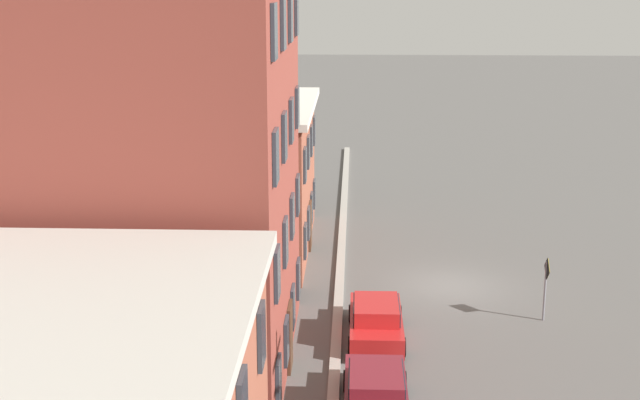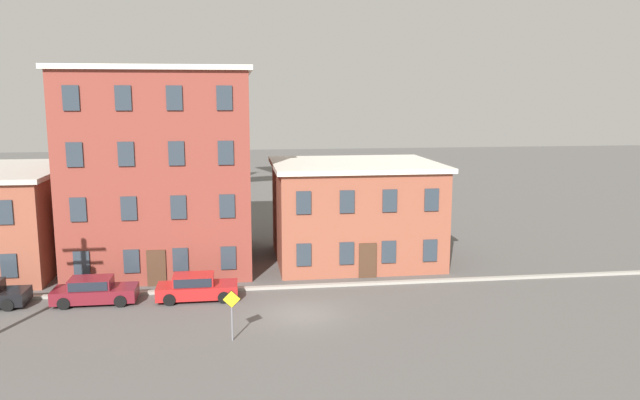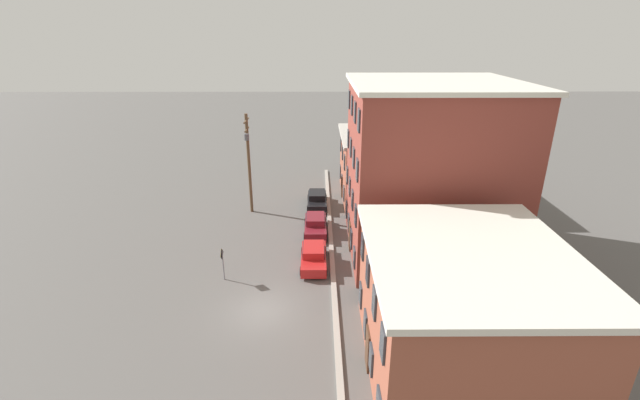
{
  "view_description": "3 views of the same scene",
  "coord_description": "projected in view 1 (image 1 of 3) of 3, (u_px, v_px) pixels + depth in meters",
  "views": [
    {
      "loc": [
        -34.43,
        3.91,
        12.55
      ],
      "look_at": [
        0.02,
        5.3,
        3.55
      ],
      "focal_mm": 50.0,
      "sensor_mm": 36.0,
      "label": 1
    },
    {
      "loc": [
        -3.24,
        -30.66,
        11.17
      ],
      "look_at": [
        1.62,
        4.99,
        5.13
      ],
      "focal_mm": 35.0,
      "sensor_mm": 36.0,
      "label": 2
    },
    {
      "loc": [
        22.03,
        3.42,
        16.15
      ],
      "look_at": [
        -1.16,
        3.57,
        6.89
      ],
      "focal_mm": 24.0,
      "sensor_mm": 36.0,
      "label": 3
    }
  ],
  "objects": [
    {
      "name": "apartment_far",
      "position": [
        210.0,
        176.0,
        40.43
      ],
      "size": [
        11.1,
        9.54,
        6.73
      ],
      "color": "brown",
      "rests_on": "ground_plane"
    },
    {
      "name": "ground_plane",
      "position": [
        450.0,
        286.0,
        36.31
      ],
      "size": [
        200.0,
        200.0,
        0.0
      ],
      "primitive_type": "plane",
      "color": "#565451"
    },
    {
      "name": "car_maroon",
      "position": [
        376.0,
        392.0,
        25.58
      ],
      "size": [
        4.4,
        1.92,
        1.43
      ],
      "color": "maroon",
      "rests_on": "ground_plane"
    },
    {
      "name": "caution_sign",
      "position": [
        546.0,
        279.0,
        32.34
      ],
      "size": [
        0.86,
        0.08,
        2.42
      ],
      "color": "slate",
      "rests_on": "ground_plane"
    },
    {
      "name": "kerb_strip",
      "position": [
        340.0,
        282.0,
        36.46
      ],
      "size": [
        56.0,
        0.36,
        0.16
      ],
      "primitive_type": "cube",
      "color": "#9E998E",
      "rests_on": "ground_plane"
    },
    {
      "name": "apartment_midblock",
      "position": [
        105.0,
        172.0,
        27.38
      ],
      "size": [
        11.75,
        11.71,
        12.91
      ],
      "color": "brown",
      "rests_on": "ground_plane"
    },
    {
      "name": "car_red",
      "position": [
        376.0,
        319.0,
        30.87
      ],
      "size": [
        4.4,
        1.92,
        1.43
      ],
      "color": "#B21E1E",
      "rests_on": "ground_plane"
    }
  ]
}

